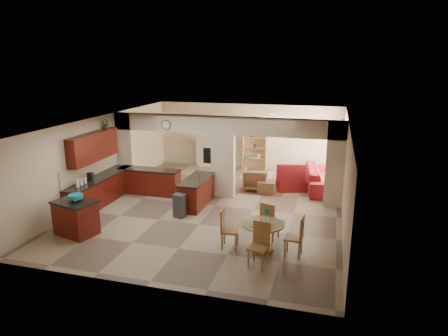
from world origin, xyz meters
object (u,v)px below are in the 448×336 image
(dining_table, at_px, (263,232))
(kitchen_island, at_px, (76,218))
(armchair, at_px, (255,179))
(sofa, at_px, (322,178))

(dining_table, bearing_deg, kitchen_island, -175.50)
(kitchen_island, height_order, armchair, kitchen_island)
(sofa, bearing_deg, kitchen_island, 125.55)
(dining_table, bearing_deg, armchair, 103.24)
(armchair, bearing_deg, kitchen_island, 46.99)
(dining_table, bearing_deg, sofa, 77.24)
(sofa, height_order, armchair, sofa)
(dining_table, height_order, sofa, sofa)
(kitchen_island, bearing_deg, sofa, 58.20)
(kitchen_island, relative_size, armchair, 1.48)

